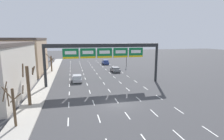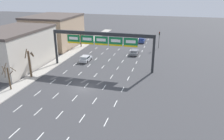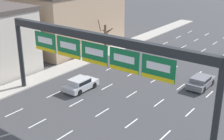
{
  "view_description": "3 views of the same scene",
  "coord_description": "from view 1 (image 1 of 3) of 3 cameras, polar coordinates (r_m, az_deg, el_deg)",
  "views": [
    {
      "loc": [
        -5.91,
        -21.84,
        8.71
      ],
      "look_at": [
        0.82,
        7.49,
        3.26
      ],
      "focal_mm": 28.0,
      "sensor_mm": 36.0,
      "label": 1
    },
    {
      "loc": [
        13.49,
        -31.9,
        16.14
      ],
      "look_at": [
        3.92,
        3.98,
        2.2
      ],
      "focal_mm": 35.0,
      "sensor_mm": 36.0,
      "label": 2
    },
    {
      "loc": [
        16.37,
        -9.23,
        14.09
      ],
      "look_at": [
        1.56,
        10.47,
        4.79
      ],
      "focal_mm": 50.0,
      "sensor_mm": 36.0,
      "label": 3
    }
  ],
  "objects": [
    {
      "name": "traffic_light_near_gantry",
      "position": [
        54.87,
        4.77,
        4.67
      ],
      "size": [
        0.3,
        0.35,
        4.76
      ],
      "color": "black",
      "rests_on": "ground_plane"
    },
    {
      "name": "sign_gantry",
      "position": [
        32.81,
        -2.52,
        6.07
      ],
      "size": [
        21.9,
        0.7,
        7.77
      ],
      "color": "#232628",
      "rests_on": "ground_plane"
    },
    {
      "name": "building_far",
      "position": [
        49.44,
        -28.73,
        4.06
      ],
      "size": [
        12.78,
        16.07,
        8.88
      ],
      "color": "tan",
      "rests_on": "ground_plane"
    },
    {
      "name": "ground_plane",
      "position": [
        24.25,
        2.12,
        -10.79
      ],
      "size": [
        220.0,
        220.0,
        0.0
      ],
      "primitive_type": "plane",
      "color": "#3D3D3F"
    },
    {
      "name": "car_silver",
      "position": [
        36.35,
        -11.34,
        -2.61
      ],
      "size": [
        1.88,
        3.99,
        1.38
      ],
      "color": "#B7B7BC",
      "rests_on": "ground_plane"
    },
    {
      "name": "car_grey",
      "position": [
        46.12,
        1.07,
        0.26
      ],
      "size": [
        1.88,
        4.21,
        1.28
      ],
      "color": "slate",
      "rests_on": "ground_plane"
    },
    {
      "name": "car_blue",
      "position": [
        59.84,
        -2.19,
        2.66
      ],
      "size": [
        1.85,
        4.52,
        1.51
      ],
      "color": "navy",
      "rests_on": "ground_plane"
    },
    {
      "name": "tree_bare_closest",
      "position": [
        19.69,
        -29.51,
        -9.39
      ],
      "size": [
        2.06,
        2.05,
        4.44
      ],
      "color": "brown",
      "rests_on": "sidewalk_left"
    },
    {
      "name": "lane_dashes",
      "position": [
        36.88,
        -3.33,
        -3.4
      ],
      "size": [
        13.32,
        67.0,
        0.01
      ],
      "color": "white",
      "rests_on": "ground_plane"
    },
    {
      "name": "tree_bare_second",
      "position": [
        24.83,
        -25.58,
        -3.92
      ],
      "size": [
        1.7,
        1.67,
        5.43
      ],
      "color": "brown",
      "rests_on": "sidewalk_left"
    },
    {
      "name": "tree_bare_third",
      "position": [
        48.44,
        -19.25,
        2.33
      ],
      "size": [
        2.06,
        2.2,
        4.73
      ],
      "color": "brown",
      "rests_on": "sidewalk_left"
    },
    {
      "name": "sidewalk_left",
      "position": [
        24.1,
        -25.44,
        -11.77
      ],
      "size": [
        2.8,
        110.0,
        0.15
      ],
      "color": "#A8A399",
      "rests_on": "ground_plane"
    }
  ]
}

